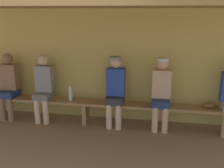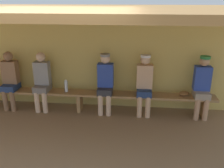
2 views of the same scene
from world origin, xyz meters
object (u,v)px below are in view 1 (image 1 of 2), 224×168
Objects in this scene: bench at (85,104)px; player_near_post at (115,88)px; water_bottle_green at (71,94)px; baseball_glove_dark_brown at (209,105)px; player_in_blue at (9,84)px; player_in_red at (161,91)px; player_in_white at (44,85)px.

bench is 0.69m from player_near_post.
baseball_glove_dark_brown is at bearing 1.01° from water_bottle_green.
bench is 1.63m from player_in_blue.
player_in_white is at bearing -179.99° from player_in_red.
player_near_post is at bearing -23.00° from baseball_glove_dark_brown.
player_in_blue is at bearing 180.00° from player_in_white.
player_near_post is 1.73m from baseball_glove_dark_brown.
player_in_red reaches higher than baseball_glove_dark_brown.
player_in_blue is at bearing -179.99° from player_near_post.
water_bottle_green is at bearing -179.49° from player_in_red.
water_bottle_green is (1.31, -0.02, -0.14)m from player_in_blue.
player_in_red is (0.85, 0.00, 0.00)m from player_near_post.
player_in_blue reaches higher than baseball_glove_dark_brown.
player_in_red reaches higher than water_bottle_green.
water_bottle_green reaches higher than bench.
player_in_white is at bearing -179.98° from player_near_post.
player_near_post reaches higher than baseball_glove_dark_brown.
player_in_blue reaches higher than bench.
bench is at bearing -179.66° from player_near_post.
player_in_white is 3.16m from baseball_glove_dark_brown.
bench is 1.49m from player_in_red.
bench is at bearing -23.17° from baseball_glove_dark_brown.
player_in_red is 1.75m from water_bottle_green.
player_in_white is at bearing 0.00° from player_in_blue.
player_in_red is (1.45, 0.00, 0.36)m from bench.
baseball_glove_dark_brown is at bearing 2.00° from player_in_red.
player_near_post reaches higher than bench.
player_in_blue is 1.31m from water_bottle_green.
player_in_white is 0.57m from water_bottle_green.
player_near_post is at bearing 180.00° from player_in_red.
player_in_blue is 5.56× the size of baseball_glove_dark_brown.
player_near_post is 4.80× the size of water_bottle_green.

